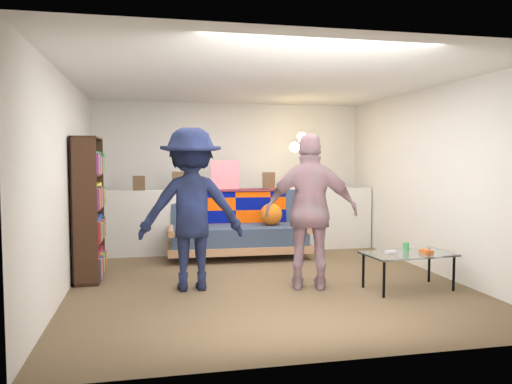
{
  "coord_description": "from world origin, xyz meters",
  "views": [
    {
      "loc": [
        -1.33,
        -5.87,
        1.5
      ],
      "look_at": [
        0.0,
        0.4,
        1.05
      ],
      "focal_mm": 35.0,
      "sensor_mm": 36.0,
      "label": 1
    }
  ],
  "objects_px": {
    "person_left": "(191,209)",
    "person_right": "(311,211)",
    "floor_lamp": "(303,167)",
    "bookshelf": "(89,213)",
    "futon_sofa": "(239,229)",
    "coffee_table": "(409,255)"
  },
  "relations": [
    {
      "from": "person_left",
      "to": "person_right",
      "type": "height_order",
      "value": "person_left"
    },
    {
      "from": "floor_lamp",
      "to": "bookshelf",
      "type": "bearing_deg",
      "value": -160.67
    },
    {
      "from": "futon_sofa",
      "to": "coffee_table",
      "type": "xyz_separation_m",
      "value": [
        1.56,
        -2.25,
        -0.03
      ]
    },
    {
      "from": "coffee_table",
      "to": "person_right",
      "type": "height_order",
      "value": "person_right"
    },
    {
      "from": "person_left",
      "to": "person_right",
      "type": "xyz_separation_m",
      "value": [
        1.33,
        -0.27,
        -0.03
      ]
    },
    {
      "from": "floor_lamp",
      "to": "person_right",
      "type": "bearing_deg",
      "value": -104.9
    },
    {
      "from": "futon_sofa",
      "to": "bookshelf",
      "type": "xyz_separation_m",
      "value": [
        -2.04,
        -0.96,
        0.4
      ]
    },
    {
      "from": "bookshelf",
      "to": "coffee_table",
      "type": "bearing_deg",
      "value": -19.64
    },
    {
      "from": "person_right",
      "to": "futon_sofa",
      "type": "bearing_deg",
      "value": -59.95
    },
    {
      "from": "futon_sofa",
      "to": "floor_lamp",
      "type": "distance_m",
      "value": 1.4
    },
    {
      "from": "futon_sofa",
      "to": "coffee_table",
      "type": "bearing_deg",
      "value": -55.25
    },
    {
      "from": "bookshelf",
      "to": "person_right",
      "type": "distance_m",
      "value": 2.73
    },
    {
      "from": "futon_sofa",
      "to": "person_left",
      "type": "relative_size",
      "value": 1.16
    },
    {
      "from": "person_right",
      "to": "person_left",
      "type": "bearing_deg",
      "value": 4.93
    },
    {
      "from": "floor_lamp",
      "to": "person_right",
      "type": "relative_size",
      "value": 1.07
    },
    {
      "from": "bookshelf",
      "to": "person_right",
      "type": "bearing_deg",
      "value": -22.07
    },
    {
      "from": "person_left",
      "to": "person_right",
      "type": "distance_m",
      "value": 1.36
    },
    {
      "from": "bookshelf",
      "to": "person_right",
      "type": "height_order",
      "value": "person_right"
    },
    {
      "from": "futon_sofa",
      "to": "coffee_table",
      "type": "distance_m",
      "value": 2.74
    },
    {
      "from": "coffee_table",
      "to": "futon_sofa",
      "type": "bearing_deg",
      "value": 124.75
    },
    {
      "from": "person_left",
      "to": "person_right",
      "type": "relative_size",
      "value": 1.03
    },
    {
      "from": "floor_lamp",
      "to": "person_left",
      "type": "bearing_deg",
      "value": -135.77
    }
  ]
}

